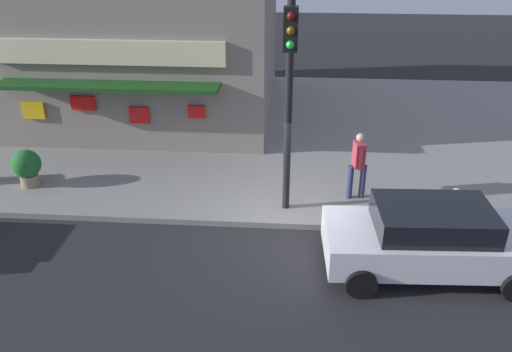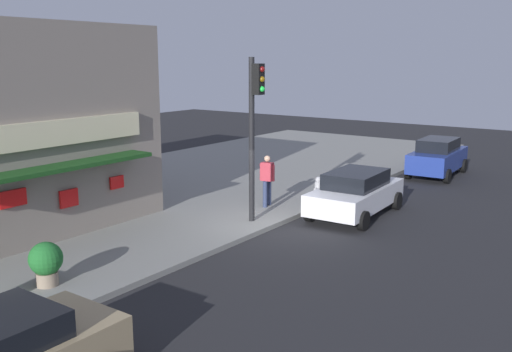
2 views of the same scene
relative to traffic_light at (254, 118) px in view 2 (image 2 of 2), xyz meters
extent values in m
plane|color=#232326|center=(0.08, -0.71, -3.51)|extent=(63.01, 63.01, 0.00)
cube|color=gray|center=(0.08, 5.70, -3.43)|extent=(42.01, 12.82, 0.16)
cube|color=beige|center=(-5.39, 3.28, -0.20)|extent=(7.02, 0.16, 0.72)
cube|color=#194719|center=(-5.39, 2.93, -1.11)|extent=(6.65, 0.90, 0.12)
cube|color=red|center=(-6.36, 3.30, -1.78)|extent=(0.78, 0.08, 0.46)
cube|color=red|center=(-4.62, 3.30, -2.13)|extent=(0.60, 0.08, 0.52)
cube|color=red|center=(-2.83, 3.30, -1.98)|extent=(0.51, 0.08, 0.39)
cylinder|color=black|center=(0.00, 0.10, -0.73)|extent=(0.18, 0.18, 5.24)
cube|color=black|center=(0.00, -0.15, 1.21)|extent=(0.32, 0.28, 0.95)
sphere|color=maroon|center=(0.00, -0.30, 1.51)|extent=(0.18, 0.18, 0.18)
sphere|color=brown|center=(0.00, -0.30, 1.21)|extent=(0.18, 0.18, 0.18)
sphere|color=#1ED83F|center=(0.00, -0.30, 0.91)|extent=(0.18, 0.18, 0.18)
cylinder|color=#B2B2B7|center=(4.21, 0.00, -3.07)|extent=(0.28, 0.28, 0.57)
sphere|color=#B2B2B7|center=(4.21, 0.00, -2.71)|extent=(0.24, 0.24, 0.24)
cylinder|color=#B2B2B7|center=(4.01, 0.00, -3.04)|extent=(0.12, 0.10, 0.10)
cylinder|color=#B2B2B7|center=(4.40, 0.00, -3.04)|extent=(0.12, 0.10, 0.10)
cylinder|color=navy|center=(2.01, 0.79, -2.89)|extent=(0.18, 0.18, 0.94)
cylinder|color=navy|center=(1.67, 0.73, -2.89)|extent=(0.18, 0.18, 0.94)
cube|color=#B2333F|center=(1.84, 0.76, -2.09)|extent=(0.31, 0.47, 0.65)
sphere|color=tan|center=(1.84, 0.76, -1.63)|extent=(0.22, 0.22, 0.22)
cylinder|color=#B2333F|center=(1.80, 1.00, -2.13)|extent=(0.12, 0.12, 0.59)
cylinder|color=#B2333F|center=(1.88, 0.53, -2.13)|extent=(0.12, 0.12, 0.59)
cylinder|color=gray|center=(-7.15, 0.81, -3.19)|extent=(0.50, 0.50, 0.32)
sphere|color=#1E6628|center=(-7.15, 0.81, -2.70)|extent=(0.78, 0.78, 0.78)
cube|color=silver|center=(3.09, -2.10, -2.84)|extent=(4.49, 2.07, 0.71)
cube|color=black|center=(3.09, -2.10, -2.22)|extent=(2.45, 1.69, 0.53)
cylinder|color=black|center=(4.60, -1.09, -3.19)|extent=(0.65, 0.25, 0.64)
cylinder|color=black|center=(4.68, -2.97, -3.19)|extent=(0.65, 0.25, 0.64)
cylinder|color=black|center=(1.51, -1.22, -3.19)|extent=(0.65, 0.25, 0.64)
cylinder|color=black|center=(1.59, -3.10, -3.19)|extent=(0.65, 0.25, 0.64)
cube|color=navy|center=(11.55, -2.16, -2.76)|extent=(4.29, 1.92, 0.87)
cube|color=black|center=(11.55, -2.16, -2.05)|extent=(2.34, 1.55, 0.55)
cylinder|color=black|center=(12.98, -1.24, -3.19)|extent=(0.65, 0.25, 0.64)
cylinder|color=black|center=(13.06, -2.95, -3.19)|extent=(0.65, 0.25, 0.64)
cylinder|color=black|center=(10.04, -1.38, -3.19)|extent=(0.65, 0.25, 0.64)
cylinder|color=black|center=(10.12, -3.09, -3.19)|extent=(0.65, 0.25, 0.64)
cylinder|color=black|center=(-9.04, -1.62, -3.19)|extent=(0.64, 0.22, 0.64)
camera|label=1|loc=(0.09, -11.55, 3.44)|focal=36.44mm
camera|label=2|loc=(-14.46, -10.42, 1.84)|focal=39.89mm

